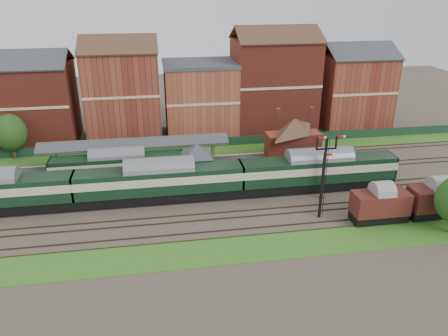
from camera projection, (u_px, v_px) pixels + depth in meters
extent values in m
plane|color=#473D33|center=(224.00, 196.00, 55.30)|extent=(160.00, 160.00, 0.00)
cube|color=#2D6619|center=(208.00, 151.00, 69.78)|extent=(90.00, 4.50, 0.06)
cube|color=#2D6619|center=(243.00, 249.00, 44.42)|extent=(90.00, 5.00, 0.06)
cube|color=#193823|center=(206.00, 143.00, 71.31)|extent=(90.00, 0.12, 1.50)
cube|color=#2D2D2D|center=(179.00, 165.00, 63.19)|extent=(55.00, 3.40, 1.00)
cube|color=#626E4E|center=(197.00, 178.00, 57.32)|extent=(3.40, 3.20, 2.40)
cube|color=#4F5535|center=(197.00, 163.00, 56.45)|extent=(3.60, 3.40, 2.00)
pyramid|color=#383A3F|center=(197.00, 150.00, 55.73)|extent=(5.40, 5.40, 1.60)
cube|color=maroon|center=(257.00, 175.00, 58.55)|extent=(3.00, 2.40, 2.20)
cube|color=#4C3323|center=(258.00, 167.00, 57.39)|extent=(3.20, 1.34, 0.79)
cube|color=#4C3323|center=(256.00, 163.00, 58.56)|extent=(3.20, 1.34, 0.79)
cube|color=#963726|center=(293.00, 144.00, 64.83)|extent=(8.00, 3.00, 3.50)
pyramid|color=#4C3323|center=(294.00, 126.00, 63.70)|extent=(8.10, 8.10, 2.20)
cube|color=#963726|center=(278.00, 123.00, 63.13)|extent=(0.60, 0.60, 1.60)
cube|color=#963726|center=(311.00, 122.00, 63.87)|extent=(0.60, 0.60, 1.60)
cube|color=#4F5535|center=(52.00, 162.00, 58.60)|extent=(0.22, 0.22, 3.40)
cube|color=#4F5535|center=(212.00, 146.00, 64.24)|extent=(0.22, 0.22, 3.40)
cube|color=#383A3F|center=(134.00, 143.00, 59.81)|extent=(26.00, 1.99, 0.90)
cube|color=#383A3F|center=(135.00, 139.00, 61.53)|extent=(26.00, 1.99, 0.90)
cube|color=#4F5535|center=(134.00, 138.00, 60.52)|extent=(26.00, 0.20, 0.20)
cube|color=black|center=(324.00, 169.00, 53.24)|extent=(0.25, 0.25, 8.00)
cube|color=black|center=(326.00, 149.00, 52.21)|extent=(2.60, 0.18, 0.18)
cube|color=#B2140F|center=(322.00, 138.00, 51.53)|extent=(1.10, 0.08, 0.25)
cube|color=#B2140F|center=(341.00, 137.00, 51.89)|extent=(1.10, 0.08, 0.25)
cube|color=black|center=(322.00, 186.00, 48.86)|extent=(0.25, 0.25, 8.00)
cube|color=#B2140F|center=(330.00, 155.00, 47.48)|extent=(1.10, 0.08, 0.25)
cube|color=#963726|center=(30.00, 104.00, 71.19)|extent=(14.00, 10.00, 13.00)
cube|color=maroon|center=(123.00, 95.00, 73.03)|extent=(12.00, 10.00, 15.00)
cube|color=#A55235|center=(201.00, 100.00, 75.56)|extent=(12.00, 10.00, 12.00)
cube|color=#963726|center=(274.00, 86.00, 76.71)|extent=(14.00, 10.00, 16.00)
cube|color=maroon|center=(353.00, 91.00, 79.54)|extent=(12.00, 10.00, 13.00)
cube|color=black|center=(161.00, 195.00, 53.81)|extent=(20.19, 2.83, 1.23)
cube|color=black|center=(160.00, 180.00, 52.99)|extent=(20.19, 3.14, 2.92)
cube|color=beige|center=(160.00, 177.00, 52.85)|extent=(20.21, 3.18, 1.01)
cube|color=slate|center=(159.00, 168.00, 52.35)|extent=(20.19, 3.14, 0.67)
cube|color=black|center=(317.00, 184.00, 56.82)|extent=(20.19, 2.83, 1.23)
cube|color=black|center=(318.00, 169.00, 56.00)|extent=(20.19, 3.14, 2.92)
cube|color=beige|center=(319.00, 167.00, 55.86)|extent=(20.21, 3.18, 1.01)
cube|color=slate|center=(319.00, 157.00, 55.36)|extent=(20.19, 3.14, 0.67)
cube|color=black|center=(119.00, 177.00, 58.93)|extent=(17.45, 2.44, 1.07)
cube|color=black|center=(118.00, 165.00, 58.22)|extent=(17.45, 2.71, 2.52)
cube|color=beige|center=(118.00, 163.00, 58.10)|extent=(17.47, 2.75, 0.87)
cube|color=slate|center=(117.00, 155.00, 57.66)|extent=(17.45, 2.71, 0.58)
cube|color=black|center=(378.00, 216.00, 49.32)|extent=(6.22, 2.29, 0.93)
cube|color=#4B2115|center=(380.00, 203.00, 48.64)|extent=(6.22, 2.70, 2.49)
cube|color=gray|center=(382.00, 192.00, 48.09)|extent=(6.22, 2.70, 0.46)
cube|color=black|center=(434.00, 211.00, 50.34)|extent=(6.38, 2.35, 0.96)
cube|color=#4B2115|center=(437.00, 198.00, 49.65)|extent=(6.38, 2.76, 2.55)
cube|color=gray|center=(440.00, 187.00, 49.09)|extent=(6.38, 2.76, 0.47)
cylinder|color=#382619|center=(13.00, 149.00, 66.14)|extent=(0.44, 0.44, 3.29)
ellipsoid|color=#173E11|center=(10.00, 132.00, 65.09)|extent=(4.83, 4.83, 5.55)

